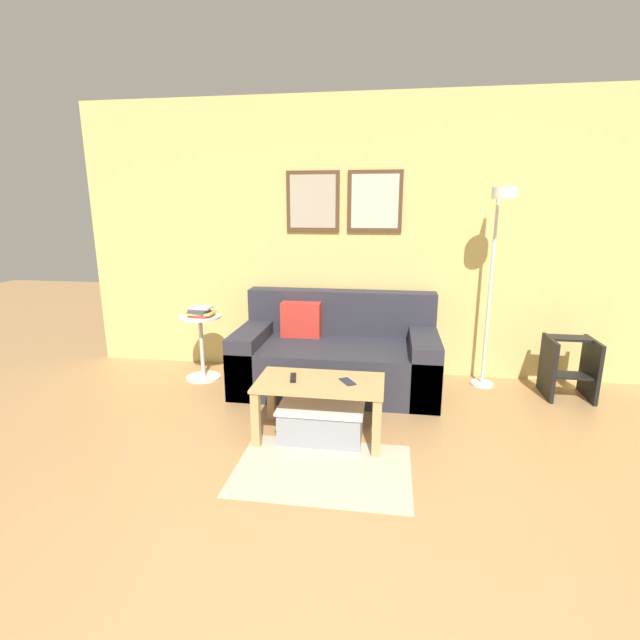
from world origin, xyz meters
The scene contains 11 objects.
wall_back centered at (0.00, 3.40, 1.28)m, with size 5.60×0.09×2.55m.
area_rug centered at (-0.19, 1.54, 0.00)m, with size 1.08×0.74×0.01m, color #C1B299.
couch centered at (-0.27, 2.93, 0.28)m, with size 1.74×0.90×0.82m.
coffee_table centered at (-0.27, 1.97, 0.33)m, with size 0.88×0.49×0.41m.
storage_bin centered at (-0.26, 2.00, 0.12)m, with size 0.59×0.46×0.25m.
floor_lamp centered at (1.04, 3.01, 1.26)m, with size 0.20×0.43×1.73m.
side_table centered at (-1.53, 2.93, 0.36)m, with size 0.38×0.38×0.60m.
book_stack centered at (-1.52, 2.92, 0.65)m, with size 0.23×0.21×0.09m.
remote_control centered at (-0.46, 1.99, 0.42)m, with size 0.04×0.15×0.02m, color black.
cell_phone centered at (-0.08, 1.99, 0.41)m, with size 0.07×0.14×0.01m, color #1E2338.
step_stool centered at (1.70, 2.98, 0.27)m, with size 0.37×0.38×0.51m.
Camera 1 is at (0.18, -0.98, 1.58)m, focal length 26.00 mm.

